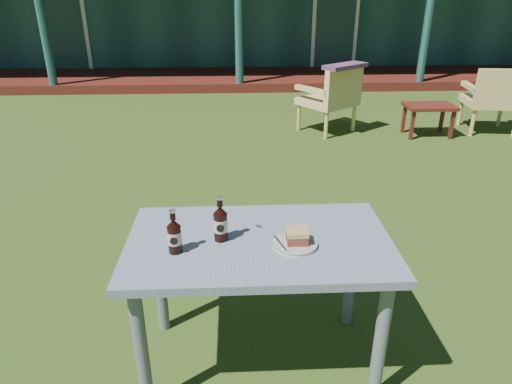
{
  "coord_description": "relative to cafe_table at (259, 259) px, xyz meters",
  "views": [
    {
      "loc": [
        -0.1,
        -3.38,
        1.78
      ],
      "look_at": [
        0.0,
        -1.3,
        0.82
      ],
      "focal_mm": 32.0,
      "sensor_mm": 36.0,
      "label": 1
    }
  ],
  "objects": [
    {
      "name": "cake_slice",
      "position": [
        0.16,
        -0.05,
        0.15
      ],
      "size": [
        0.09,
        0.09,
        0.06
      ],
      "color": "#5C2B1D",
      "rests_on": "plate"
    },
    {
      "name": "floral_throw",
      "position": [
        1.25,
        3.8,
        0.25
      ],
      "size": [
        0.62,
        0.54,
        0.05
      ],
      "primitive_type": "cube",
      "rotation": [
        0.0,
        0.0,
        3.78
      ],
      "color": "#5A3153",
      "rests_on": "armchair_left"
    },
    {
      "name": "cola_bottle_far",
      "position": [
        -0.37,
        -0.09,
        0.18
      ],
      "size": [
        0.06,
        0.06,
        0.2
      ],
      "color": "black",
      "rests_on": "cafe_table"
    },
    {
      "name": "side_table",
      "position": [
        2.34,
        3.71,
        -0.28
      ],
      "size": [
        0.6,
        0.4,
        0.4
      ],
      "color": "#4A1912",
      "rests_on": "ground"
    },
    {
      "name": "armchair_left",
      "position": [
        1.15,
        3.93,
        -0.15
      ],
      "size": [
        0.85,
        0.84,
        0.84
      ],
      "color": "tan",
      "rests_on": "ground"
    },
    {
      "name": "armchair_right",
      "position": [
        3.19,
        3.8,
        -0.15
      ],
      "size": [
        0.69,
        0.66,
        0.84
      ],
      "color": "tan",
      "rests_on": "ground"
    },
    {
      "name": "plate",
      "position": [
        0.15,
        -0.06,
        0.11
      ],
      "size": [
        0.2,
        0.2,
        0.01
      ],
      "color": "silver",
      "rests_on": "cafe_table"
    },
    {
      "name": "cafe_table",
      "position": [
        0.0,
        0.0,
        0.0
      ],
      "size": [
        1.2,
        0.7,
        0.72
      ],
      "color": "slate",
      "rests_on": "ground"
    },
    {
      "name": "bottle_cap",
      "position": [
        0.0,
        0.11,
        0.11
      ],
      "size": [
        0.03,
        0.03,
        0.01
      ],
      "primitive_type": "cylinder",
      "color": "silver",
      "rests_on": "cafe_table"
    },
    {
      "name": "cola_bottle_near",
      "position": [
        -0.17,
        0.01,
        0.19
      ],
      "size": [
        0.06,
        0.07,
        0.21
      ],
      "color": "black",
      "rests_on": "cafe_table"
    },
    {
      "name": "fork",
      "position": [
        0.09,
        -0.07,
        0.12
      ],
      "size": [
        0.05,
        0.14,
        0.0
      ],
      "primitive_type": "cube",
      "rotation": [
        0.0,
        0.0,
        0.3
      ],
      "color": "silver",
      "rests_on": "plate"
    },
    {
      "name": "ground",
      "position": [
        0.0,
        1.6,
        -0.62
      ],
      "size": [
        80.0,
        80.0,
        0.0
      ],
      "primitive_type": "plane",
      "color": "#334916"
    }
  ]
}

